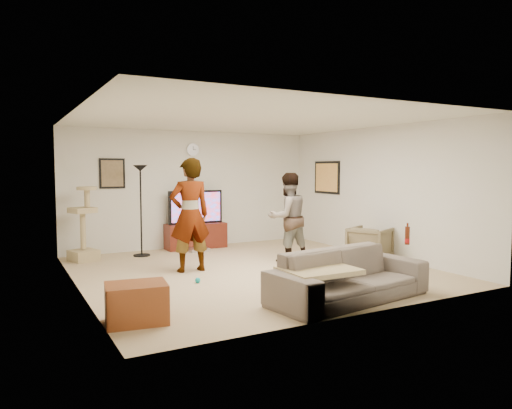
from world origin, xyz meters
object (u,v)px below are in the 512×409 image
tv (196,207)px  person_left (190,215)px  floor_lamp (141,211)px  side_table (136,303)px  beer_bottle (407,236)px  sofa (349,275)px  person_right (288,217)px  armchair (370,244)px  tv_stand (196,236)px  cat_tree (83,224)px

tv → person_left: size_ratio=0.63×
floor_lamp → side_table: 4.17m
beer_bottle → side_table: beer_bottle is taller
tv → sofa: size_ratio=0.53×
person_right → armchair: 1.60m
person_left → beer_bottle: (2.20, -2.61, -0.16)m
tv_stand → tv: 0.62m
cat_tree → person_left: bearing=-51.7°
cat_tree → sofa: size_ratio=0.62×
cat_tree → sofa: bearing=-59.4°
sofa → armchair: (2.04, 1.88, -0.01)m
floor_lamp → armchair: (3.56, -2.50, -0.56)m
cat_tree → beer_bottle: cat_tree is taller
tv → person_left: bearing=-113.5°
tv → side_table: tv is taller
tv_stand → side_table: (-2.37, -4.31, -0.05)m
tv → person_left: 2.29m
armchair → person_right: bearing=39.2°
tv → sofa: (0.27, -4.71, -0.56)m
person_left → person_right: (1.86, -0.07, -0.12)m
person_right → armchair: size_ratio=2.34×
side_table → armchair: bearing=17.5°
tv → armchair: size_ratio=1.70×
tv_stand → person_right: (0.94, -2.18, 0.54)m
tv_stand → cat_tree: (-2.33, -0.31, 0.42)m
person_left → sofa: person_left is taller
tv_stand → side_table: 4.92m
person_right → side_table: 3.98m
tv_stand → floor_lamp: 1.44m
floor_lamp → armchair: floor_lamp is taller
floor_lamp → person_left: (0.34, -1.76, 0.06)m
cat_tree → person_left: (1.41, -1.79, 0.25)m
sofa → tv: bearing=85.4°
cat_tree → armchair: (4.64, -2.52, -0.37)m
cat_tree → sofa: 5.12m
person_right → tv: bearing=-65.5°
beer_bottle → armchair: beer_bottle is taller
tv → beer_bottle: bearing=-74.7°
sofa → person_right: bearing=67.3°
floor_lamp → cat_tree: size_ratio=1.27×
tv → person_right: size_ratio=0.73×
tv_stand → beer_bottle: beer_bottle is taller
person_left → armchair: (3.22, -0.73, -0.62)m
cat_tree → person_right: person_right is taller
tv_stand → person_left: bearing=-113.5°
tv_stand → person_right: 2.43m
tv_stand → person_right: person_right is taller
tv → side_table: (-2.37, -4.31, -0.67)m
armchair → side_table: bearing=82.5°
person_right → tv_stand: bearing=-65.5°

